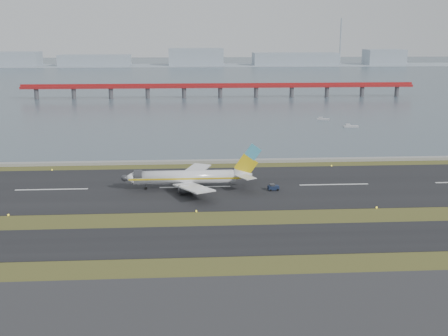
{
  "coord_description": "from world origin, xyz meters",
  "views": [
    {
      "loc": [
        -1.7,
        -123.31,
        42.92
      ],
      "look_at": [
        7.73,
        22.0,
        7.45
      ],
      "focal_mm": 45.0,
      "sensor_mm": 36.0,
      "label": 1
    }
  ],
  "objects": [
    {
      "name": "airliner",
      "position": [
        -1.2,
        28.15,
        3.46
      ],
      "size": [
        38.52,
        32.89,
        12.8
      ],
      "color": "white",
      "rests_on": "ground"
    },
    {
      "name": "taxiway_strip",
      "position": [
        0.0,
        -12.0,
        0.05
      ],
      "size": [
        1000.0,
        18.0,
        0.1
      ],
      "primitive_type": "cube",
      "color": "black",
      "rests_on": "ground"
    },
    {
      "name": "workboat_far",
      "position": [
        65.46,
        150.62,
        0.47
      ],
      "size": [
        6.38,
        3.6,
        1.48
      ],
      "rotation": [
        0.0,
        0.0,
        -0.29
      ],
      "color": "#B5B4B9",
      "rests_on": "ground"
    },
    {
      "name": "far_shoreline",
      "position": [
        13.62,
        620.0,
        6.07
      ],
      "size": [
        1400.0,
        80.0,
        60.5
      ],
      "color": "#95A3B0",
      "rests_on": "ground"
    },
    {
      "name": "red_pier",
      "position": [
        20.0,
        250.0,
        7.28
      ],
      "size": [
        260.0,
        5.0,
        10.2
      ],
      "color": "#A51C1D",
      "rests_on": "ground"
    },
    {
      "name": "ground",
      "position": [
        0.0,
        0.0,
        0.0
      ],
      "size": [
        1000.0,
        1000.0,
        0.0
      ],
      "primitive_type": "plane",
      "color": "#3F4C1B",
      "rests_on": "ground"
    },
    {
      "name": "workboat_near",
      "position": [
        73.12,
        128.12,
        0.51
      ],
      "size": [
        6.78,
        2.61,
        1.61
      ],
      "rotation": [
        0.0,
        0.0,
        -0.08
      ],
      "color": "#B5B4B9",
      "rests_on": "ground"
    },
    {
      "name": "seawall",
      "position": [
        0.0,
        60.0,
        0.5
      ],
      "size": [
        1000.0,
        2.5,
        1.0
      ],
      "primitive_type": "cube",
      "color": "#999993",
      "rests_on": "ground"
    },
    {
      "name": "runway_strip",
      "position": [
        0.0,
        30.0,
        0.05
      ],
      "size": [
        1000.0,
        45.0,
        0.1
      ],
      "primitive_type": "cube",
      "color": "black",
      "rests_on": "ground"
    },
    {
      "name": "pushback_tug",
      "position": [
        21.63,
        25.26,
        0.92
      ],
      "size": [
        3.17,
        2.12,
        1.9
      ],
      "rotation": [
        0.0,
        0.0,
        0.14
      ],
      "color": "#141E37",
      "rests_on": "ground"
    },
    {
      "name": "bay_water",
      "position": [
        0.0,
        460.0,
        0.0
      ],
      "size": [
        1400.0,
        800.0,
        1.3
      ],
      "primitive_type": "cube",
      "color": "#475A65",
      "rests_on": "ground"
    }
  ]
}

